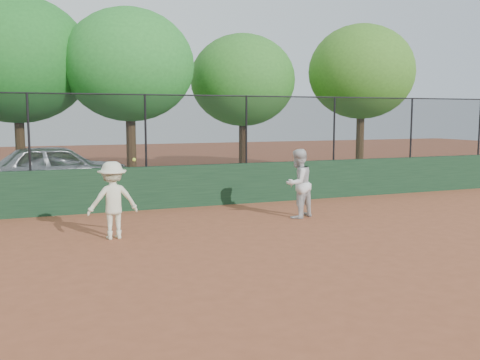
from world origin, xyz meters
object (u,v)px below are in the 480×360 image
object	(u,v)px
player_second	(298,184)
tree_4	(362,72)
tree_1	(16,59)
tree_2	(129,65)
tree_3	(243,80)
parked_car	(58,168)
player_main	(113,200)

from	to	relation	value
player_second	tree_4	distance (m)	11.66
player_second	tree_1	bearing A→B (deg)	-79.12
player_second	tree_2	size ratio (longest dim) A/B	0.27
tree_3	tree_4	world-z (taller)	tree_4
tree_3	tree_4	size ratio (longest dim) A/B	0.93
parked_car	tree_1	size ratio (longest dim) A/B	0.70
parked_car	tree_1	xyz separation A→B (m)	(-1.17, 1.94, 3.78)
player_second	parked_car	bearing A→B (deg)	-77.83
player_second	player_main	xyz separation A→B (m)	(-4.76, -0.64, -0.06)
tree_3	tree_4	xyz separation A→B (m)	(5.07, -1.41, 0.40)
parked_car	tree_4	world-z (taller)	tree_4
player_second	player_main	bearing A→B (deg)	-17.69
player_main	tree_2	distance (m)	9.45
player_main	player_second	bearing A→B (deg)	7.65
tree_1	tree_3	world-z (taller)	tree_1
tree_4	tree_2	bearing A→B (deg)	-178.06
tree_1	tree_4	bearing A→B (deg)	-3.52
tree_1	tree_3	size ratio (longest dim) A/B	1.13
tree_1	tree_3	distance (m)	9.05
player_main	tree_2	bearing A→B (deg)	77.31
tree_3	player_second	bearing A→B (deg)	-103.68
player_main	tree_1	size ratio (longest dim) A/B	0.25
tree_2	parked_car	bearing A→B (deg)	-164.65
player_second	tree_4	xyz separation A→B (m)	(7.42, 8.24, 3.62)
parked_car	tree_3	distance (m)	8.86
player_main	tree_1	xyz separation A→B (m)	(-1.91, 9.74, 3.78)
player_main	tree_3	bearing A→B (deg)	55.37
player_second	tree_1	xyz separation A→B (m)	(-6.67, 9.10, 3.73)
tree_2	tree_3	distance (m)	5.48
parked_car	tree_3	xyz separation A→B (m)	(7.84, 2.49, 3.28)
player_second	tree_3	bearing A→B (deg)	-129.02
parked_car	player_main	distance (m)	7.83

